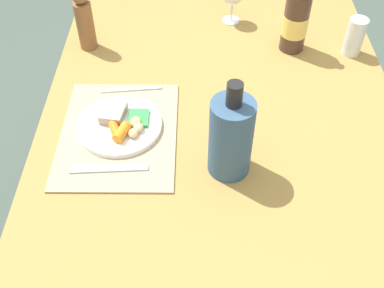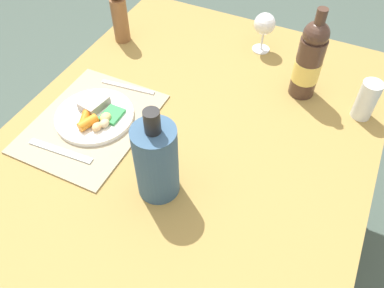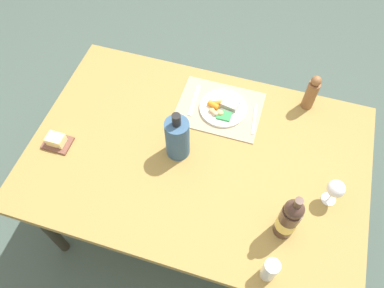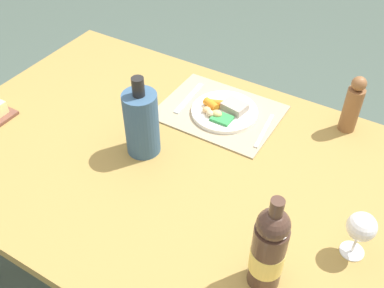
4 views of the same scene
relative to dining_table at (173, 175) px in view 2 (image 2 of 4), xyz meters
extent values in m
plane|color=#42534A|center=(0.00, 0.00, -0.68)|extent=(8.00, 8.00, 0.00)
cube|color=olive|center=(0.00, 0.00, 0.04)|extent=(1.58, 1.05, 0.04)
cylinder|color=#2C2A1F|center=(-0.70, -0.43, -0.33)|extent=(0.05, 0.05, 0.70)
cylinder|color=#2C2A1F|center=(-0.70, 0.43, -0.33)|extent=(0.05, 0.05, 0.70)
cube|color=tan|center=(-0.03, -0.29, 0.07)|extent=(0.42, 0.32, 0.01)
cylinder|color=white|center=(-0.05, -0.29, 0.08)|extent=(0.24, 0.24, 0.01)
cube|color=#A09688|center=(-0.08, -0.31, 0.10)|extent=(0.09, 0.08, 0.03)
cylinder|color=orange|center=(-0.01, -0.30, 0.10)|extent=(0.06, 0.04, 0.03)
cylinder|color=orange|center=(0.00, -0.28, 0.10)|extent=(0.07, 0.05, 0.03)
ellipsoid|color=#CCBB6D|center=(-0.04, -0.24, 0.10)|extent=(0.04, 0.03, 0.03)
ellipsoid|color=tan|center=(-0.02, -0.23, 0.09)|extent=(0.03, 0.03, 0.02)
ellipsoid|color=tan|center=(0.00, -0.25, 0.09)|extent=(0.03, 0.03, 0.02)
cube|color=green|center=(-0.07, -0.24, 0.09)|extent=(0.07, 0.06, 0.01)
cube|color=silver|center=(-0.21, -0.27, 0.07)|extent=(0.03, 0.19, 0.00)
cube|color=silver|center=(0.11, -0.30, 0.07)|extent=(0.03, 0.21, 0.00)
cylinder|color=#335576|center=(0.09, 0.01, 0.17)|extent=(0.11, 0.11, 0.22)
cylinder|color=black|center=(0.09, 0.01, 0.31)|extent=(0.04, 0.04, 0.06)
cylinder|color=brown|center=(-0.45, -0.44, 0.14)|extent=(0.06, 0.06, 0.16)
cylinder|color=silver|center=(-0.42, 0.44, 0.13)|extent=(0.06, 0.06, 0.13)
cylinder|color=#A6D6D8|center=(-0.42, 0.44, 0.10)|extent=(0.06, 0.06, 0.07)
cylinder|color=white|center=(-0.61, 0.05, 0.06)|extent=(0.06, 0.06, 0.00)
cylinder|color=white|center=(-0.61, 0.05, 0.10)|extent=(0.01, 0.01, 0.07)
sphere|color=white|center=(-0.61, 0.05, 0.17)|extent=(0.08, 0.08, 0.08)
cylinder|color=#463025|center=(-0.44, 0.25, 0.16)|extent=(0.08, 0.08, 0.20)
sphere|color=#463025|center=(-0.44, 0.25, 0.28)|extent=(0.08, 0.08, 0.08)
cylinder|color=#463025|center=(-0.44, 0.25, 0.33)|extent=(0.03, 0.03, 0.07)
cylinder|color=#EBCD61|center=(-0.44, 0.25, 0.15)|extent=(0.08, 0.08, 0.07)
camera|label=1|loc=(0.89, -0.08, 1.00)|focal=43.91mm
camera|label=2|loc=(0.60, 0.35, 0.93)|focal=36.97mm
camera|label=3|loc=(-0.24, 0.87, 1.59)|focal=35.35mm
camera|label=4|loc=(-0.60, 0.86, 1.07)|focal=41.95mm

